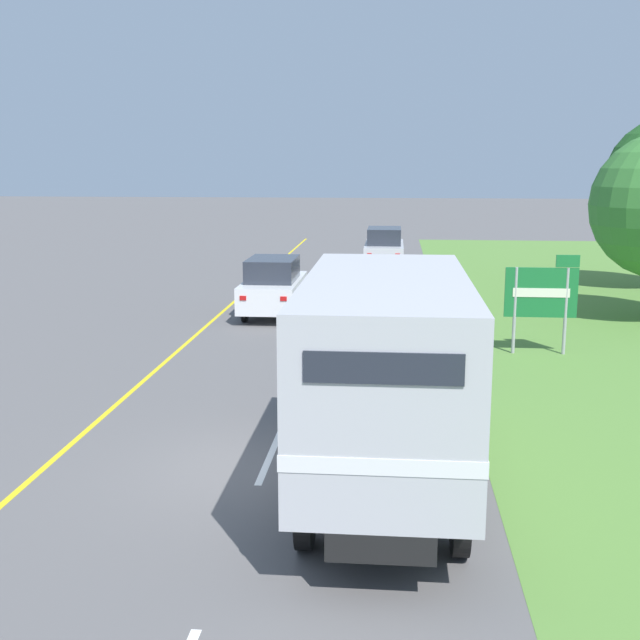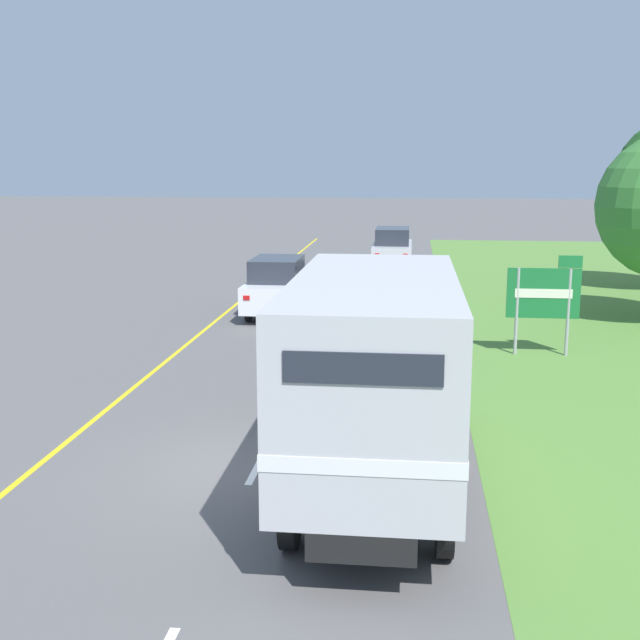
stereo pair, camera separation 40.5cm
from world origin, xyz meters
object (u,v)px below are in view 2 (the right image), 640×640
object	(u,v)px
horse_trailer_truck	(377,364)
lead_car_white	(278,286)
lead_car_silver_ahead	(392,248)
highway_sign	(545,295)

from	to	relation	value
horse_trailer_truck	lead_car_white	distance (m)	14.37
lead_car_white	lead_car_silver_ahead	bearing A→B (deg)	73.65
lead_car_white	highway_sign	world-z (taller)	highway_sign
horse_trailer_truck	lead_car_silver_ahead	world-z (taller)	horse_trailer_truck
lead_car_white	lead_car_silver_ahead	xyz separation A→B (m)	(3.51, 11.97, 0.02)
horse_trailer_truck	highway_sign	distance (m)	9.86
lead_car_silver_ahead	highway_sign	size ratio (longest dim) A/B	1.69
lead_car_white	highway_sign	distance (m)	9.26
horse_trailer_truck	highway_sign	xyz separation A→B (m)	(4.01, 9.00, -0.31)
lead_car_silver_ahead	highway_sign	bearing A→B (deg)	-75.37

